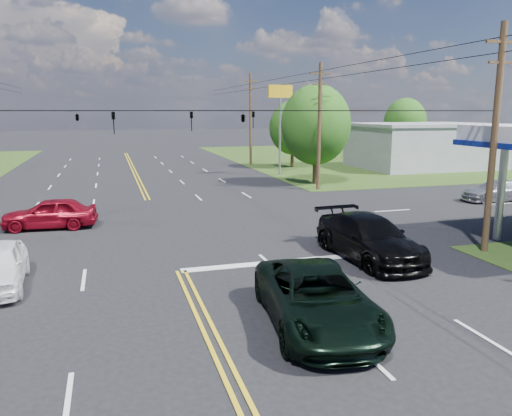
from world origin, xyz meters
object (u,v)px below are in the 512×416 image
object	(u,v)px
retail_ne	(424,147)
tree_right_a	(316,125)
pole_se	(494,137)
pickup_dkgreen	(317,298)
pole_ne	(319,125)
tree_right_b	(293,128)
tree_far_r	(405,122)
pole_right_far	(250,118)
suv_black	(369,238)

from	to	relation	value
retail_ne	tree_right_a	bearing A→B (deg)	-153.43
pole_se	pickup_dkgreen	size ratio (longest dim) A/B	1.60
retail_ne	pickup_dkgreen	world-z (taller)	retail_ne
retail_ne	tree_right_a	distance (m)	18.09
retail_ne	pole_ne	bearing A→B (deg)	-147.09
tree_right_b	tree_far_r	world-z (taller)	tree_far_r
pole_se	tree_right_a	distance (m)	21.02
tree_right_b	pickup_dkgreen	xyz separation A→B (m)	(-13.50, -37.93, -3.39)
pole_se	pickup_dkgreen	bearing A→B (deg)	-153.75
pole_se	tree_right_b	world-z (taller)	pole_se
pole_right_far	tree_right_a	bearing A→B (deg)	-86.42
tree_right_a	tree_right_b	distance (m)	12.27
tree_right_a	pickup_dkgreen	size ratio (longest dim) A/B	1.38
retail_ne	pole_se	bearing A→B (deg)	-120.38
retail_ne	pickup_dkgreen	xyz separation A→B (m)	(-27.00, -33.93, -1.38)
tree_right_b	tree_right_a	bearing A→B (deg)	-101.77
pole_ne	tree_right_a	distance (m)	3.16
tree_far_r	tree_right_a	bearing A→B (deg)	-138.01
pickup_dkgreen	pole_ne	bearing A→B (deg)	73.55
tree_right_a	pickup_dkgreen	world-z (taller)	tree_right_a
tree_far_r	pole_ne	bearing A→B (deg)	-135.00
pickup_dkgreen	suv_black	distance (m)	7.16
retail_ne	suv_black	distance (m)	36.23
pole_right_far	suv_black	world-z (taller)	pole_right_far
retail_ne	tree_far_r	xyz separation A→B (m)	(4.00, 10.00, 2.34)
tree_far_r	retail_ne	bearing A→B (deg)	-111.80
tree_far_r	suv_black	distance (m)	46.79
pole_ne	suv_black	size ratio (longest dim) A/B	1.57
retail_ne	tree_right_b	bearing A→B (deg)	163.50
retail_ne	pole_right_far	distance (m)	19.02
pole_right_far	tree_far_r	world-z (taller)	pole_right_far
tree_right_a	tree_far_r	world-z (taller)	tree_right_a
pickup_dkgreen	suv_black	bearing A→B (deg)	56.46
pickup_dkgreen	pole_se	bearing A→B (deg)	33.36
tree_right_b	retail_ne	bearing A→B (deg)	-16.50
pole_se	pole_right_far	world-z (taller)	pole_right_far
tree_far_r	pickup_dkgreen	size ratio (longest dim) A/B	1.29
pickup_dkgreen	pole_right_far	bearing A→B (deg)	83.70
pickup_dkgreen	suv_black	world-z (taller)	suv_black
pole_se	pole_ne	xyz separation A→B (m)	(0.00, 18.00, 0.00)
tree_right_a	tree_far_r	bearing A→B (deg)	41.99
retail_ne	pole_se	size ratio (longest dim) A/B	1.47
tree_right_b	suv_black	distance (m)	33.84
retail_ne	pole_right_far	xyz separation A→B (m)	(-17.00, 8.00, 2.97)
pole_se	pole_right_far	xyz separation A→B (m)	(0.00, 37.00, 0.25)
pole_right_far	tree_right_b	distance (m)	5.40
tree_far_r	pickup_dkgreen	xyz separation A→B (m)	(-31.00, -43.93, -3.72)
pole_se	tree_right_b	bearing A→B (deg)	83.95
tree_far_r	suv_black	world-z (taller)	tree_far_r
suv_black	pole_ne	bearing A→B (deg)	70.36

